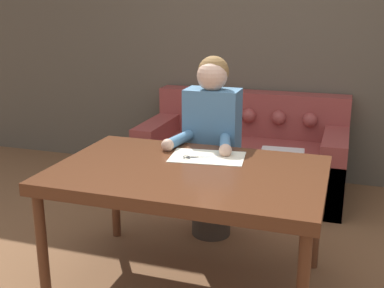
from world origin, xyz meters
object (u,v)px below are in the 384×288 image
(couch, at_px, (244,157))
(scissors, at_px, (194,157))
(person, at_px, (212,149))
(dining_table, at_px, (188,180))

(couch, relative_size, scissors, 8.24)
(scissors, bearing_deg, person, 93.06)
(person, xyz_separation_m, scissors, (0.03, -0.47, 0.08))
(dining_table, bearing_deg, scissors, 98.05)
(couch, height_order, scissors, couch)
(dining_table, distance_m, person, 0.67)
(person, distance_m, scissors, 0.48)
(person, bearing_deg, dining_table, -85.46)
(couch, bearing_deg, person, -91.59)
(person, bearing_deg, couch, 88.41)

